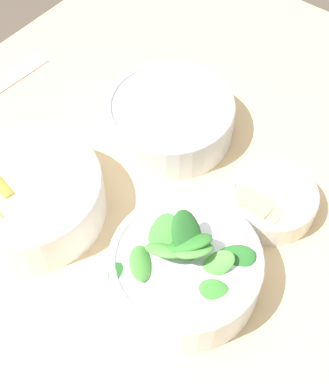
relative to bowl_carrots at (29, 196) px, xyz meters
The scene contains 6 objects.
ground_plane 0.80m from the bowl_carrots, 59.21° to the right, with size 10.00×10.00×0.00m, color #4C4238.
dining_table 0.21m from the bowl_carrots, 59.21° to the right, with size 1.13×0.84×0.75m.
bowl_carrots is the anchor object (origin of this frame).
bowl_greens 0.22m from the bowl_carrots, 80.02° to the right, with size 0.18×0.18×0.12m.
bowl_beans_hotdog 0.23m from the bowl_carrots, 14.22° to the right, with size 0.19×0.19×0.06m.
bowl_cookies 0.32m from the bowl_carrots, 51.24° to the right, with size 0.12×0.12×0.04m.
Camera 1 is at (-0.28, -0.26, 1.35)m, focal length 50.00 mm.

